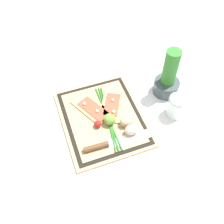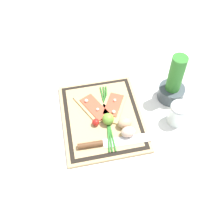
{
  "view_description": "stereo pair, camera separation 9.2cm",
  "coord_description": "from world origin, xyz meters",
  "views": [
    {
      "loc": [
        0.61,
        -0.18,
        0.93
      ],
      "look_at": [
        0.0,
        0.04,
        0.03
      ],
      "focal_mm": 42.0,
      "sensor_mm": 36.0,
      "label": 1
    },
    {
      "loc": [
        0.64,
        -0.09,
        0.93
      ],
      "look_at": [
        0.0,
        0.04,
        0.03
      ],
      "focal_mm": 42.0,
      "sensor_mm": 36.0,
      "label": 2
    }
  ],
  "objects": [
    {
      "name": "egg_brown",
      "position": [
        0.07,
        0.08,
        0.04
      ],
      "size": [
        0.04,
        0.06,
        0.04
      ],
      "primitive_type": "ellipsoid",
      "color": "tan",
      "rests_on": "cutting_board"
    },
    {
      "name": "scallion_bunch",
      "position": [
        0.01,
        0.02,
        0.02
      ],
      "size": [
        0.34,
        0.06,
        0.01
      ],
      "color": "#2D7528",
      "rests_on": "cutting_board"
    },
    {
      "name": "herb_pot",
      "position": [
        -0.05,
        0.32,
        0.08
      ],
      "size": [
        0.12,
        0.12,
        0.24
      ],
      "color": "#3D474C",
      "rests_on": "ground_plane"
    },
    {
      "name": "pizza_slice_far",
      "position": [
        -0.04,
        0.05,
        0.02
      ],
      "size": [
        0.18,
        0.15,
        0.02
      ],
      "color": "tan",
      "rests_on": "cutting_board"
    },
    {
      "name": "cutting_board",
      "position": [
        0.0,
        0.0,
        0.01
      ],
      "size": [
        0.41,
        0.34,
        0.02
      ],
      "color": "tan",
      "rests_on": "ground_plane"
    },
    {
      "name": "pizza_slice_near",
      "position": [
        -0.06,
        -0.03,
        0.02
      ],
      "size": [
        0.2,
        0.16,
        0.02
      ],
      "color": "tan",
      "rests_on": "cutting_board"
    },
    {
      "name": "lime",
      "position": [
        0.04,
        0.02,
        0.04
      ],
      "size": [
        0.05,
        0.05,
        0.05
      ],
      "primitive_type": "sphere",
      "color": "#70A838",
      "rests_on": "cutting_board"
    },
    {
      "name": "knife",
      "position": [
        0.13,
        -0.02,
        0.02
      ],
      "size": [
        0.05,
        0.29,
        0.02
      ],
      "color": "silver",
      "rests_on": "cutting_board"
    },
    {
      "name": "ground_plane",
      "position": [
        0.0,
        0.0,
        0.0
      ],
      "size": [
        6.0,
        6.0,
        0.0
      ],
      "primitive_type": "plane",
      "color": "white"
    },
    {
      "name": "egg_pink",
      "position": [
        0.11,
        0.08,
        0.04
      ],
      "size": [
        0.04,
        0.06,
        0.04
      ],
      "primitive_type": "ellipsoid",
      "color": "beige",
      "rests_on": "cutting_board"
    },
    {
      "name": "sauce_jar",
      "position": [
        0.08,
        0.3,
        0.04
      ],
      "size": [
        0.08,
        0.08,
        0.1
      ],
      "color": "silver",
      "rests_on": "ground_plane"
    },
    {
      "name": "cherry_tomato_red",
      "position": [
        0.04,
        -0.03,
        0.03
      ],
      "size": [
        0.03,
        0.03,
        0.03
      ],
      "primitive_type": "sphere",
      "color": "red",
      "rests_on": "cutting_board"
    }
  ]
}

